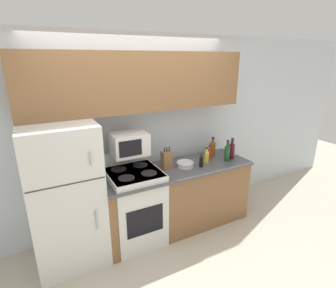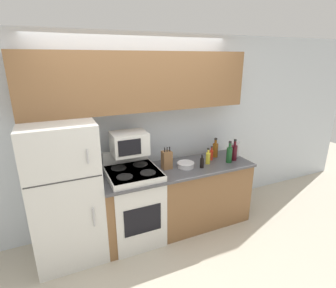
{
  "view_description": "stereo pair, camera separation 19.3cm",
  "coord_description": "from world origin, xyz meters",
  "px_view_note": "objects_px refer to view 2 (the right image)",
  "views": [
    {
      "loc": [
        -1.21,
        -2.42,
        2.25
      ],
      "look_at": [
        0.22,
        0.28,
        1.24
      ],
      "focal_mm": 28.0,
      "sensor_mm": 36.0,
      "label": 1
    },
    {
      "loc": [
        -1.04,
        -2.5,
        2.25
      ],
      "look_at": [
        0.22,
        0.28,
        1.24
      ],
      "focal_mm": 28.0,
      "sensor_mm": 36.0,
      "label": 2
    }
  ],
  "objects_px": {
    "stove": "(134,204)",
    "kettle": "(235,149)",
    "microwave": "(129,143)",
    "knife_block": "(167,160)",
    "bottle_cooking_spray": "(208,158)",
    "bottle_whiskey": "(215,150)",
    "refrigerator": "(65,192)",
    "bowl": "(186,165)",
    "bottle_wine_red": "(234,152)",
    "bottle_wine_green": "(229,154)",
    "bottle_soy_sauce": "(202,163)",
    "bottle_hot_sauce": "(211,155)"
  },
  "relations": [
    {
      "from": "refrigerator",
      "to": "bottle_hot_sauce",
      "type": "relative_size",
      "value": 8.12
    },
    {
      "from": "microwave",
      "to": "kettle",
      "type": "relative_size",
      "value": 1.8
    },
    {
      "from": "stove",
      "to": "bowl",
      "type": "xyz_separation_m",
      "value": [
        0.7,
        -0.03,
        0.43
      ]
    },
    {
      "from": "refrigerator",
      "to": "bottle_cooking_spray",
      "type": "xyz_separation_m",
      "value": [
        1.81,
        -0.1,
        0.16
      ]
    },
    {
      "from": "kettle",
      "to": "bottle_whiskey",
      "type": "bearing_deg",
      "value": 160.84
    },
    {
      "from": "bottle_wine_green",
      "to": "kettle",
      "type": "relative_size",
      "value": 1.27
    },
    {
      "from": "knife_block",
      "to": "bottle_wine_red",
      "type": "height_order",
      "value": "bottle_wine_red"
    },
    {
      "from": "bottle_wine_green",
      "to": "bottle_hot_sauce",
      "type": "bearing_deg",
      "value": 134.63
    },
    {
      "from": "bottle_whiskey",
      "to": "bottle_hot_sauce",
      "type": "bearing_deg",
      "value": -145.53
    },
    {
      "from": "stove",
      "to": "knife_block",
      "type": "distance_m",
      "value": 0.69
    },
    {
      "from": "refrigerator",
      "to": "bottle_wine_green",
      "type": "xyz_separation_m",
      "value": [
        2.1,
        -0.17,
        0.19
      ]
    },
    {
      "from": "bottle_whiskey",
      "to": "bottle_hot_sauce",
      "type": "relative_size",
      "value": 1.4
    },
    {
      "from": "microwave",
      "to": "knife_block",
      "type": "bearing_deg",
      "value": -12.61
    },
    {
      "from": "bottle_soy_sauce",
      "to": "bottle_hot_sauce",
      "type": "height_order",
      "value": "bottle_hot_sauce"
    },
    {
      "from": "kettle",
      "to": "bottle_wine_green",
      "type": "bearing_deg",
      "value": -143.73
    },
    {
      "from": "refrigerator",
      "to": "knife_block",
      "type": "height_order",
      "value": "refrigerator"
    },
    {
      "from": "microwave",
      "to": "bottle_hot_sauce",
      "type": "height_order",
      "value": "microwave"
    },
    {
      "from": "bottle_whiskey",
      "to": "bottle_soy_sauce",
      "type": "bearing_deg",
      "value": -145.29
    },
    {
      "from": "knife_block",
      "to": "bottle_hot_sauce",
      "type": "height_order",
      "value": "knife_block"
    },
    {
      "from": "stove",
      "to": "bottle_soy_sauce",
      "type": "bearing_deg",
      "value": -8.21
    },
    {
      "from": "microwave",
      "to": "bottle_hot_sauce",
      "type": "distance_m",
      "value": 1.18
    },
    {
      "from": "bottle_soy_sauce",
      "to": "bottle_hot_sauce",
      "type": "xyz_separation_m",
      "value": [
        0.26,
        0.18,
        0.01
      ]
    },
    {
      "from": "knife_block",
      "to": "bottle_wine_red",
      "type": "bearing_deg",
      "value": -7.09
    },
    {
      "from": "bottle_soy_sauce",
      "to": "bottle_cooking_spray",
      "type": "relative_size",
      "value": 0.82
    },
    {
      "from": "microwave",
      "to": "bottle_wine_red",
      "type": "relative_size",
      "value": 1.42
    },
    {
      "from": "microwave",
      "to": "bottle_hot_sauce",
      "type": "xyz_separation_m",
      "value": [
        1.14,
        -0.09,
        -0.29
      ]
    },
    {
      "from": "bottle_wine_green",
      "to": "kettle",
      "type": "bearing_deg",
      "value": 36.27
    },
    {
      "from": "stove",
      "to": "bottle_wine_green",
      "type": "height_order",
      "value": "bottle_wine_green"
    },
    {
      "from": "knife_block",
      "to": "bottle_wine_green",
      "type": "bearing_deg",
      "value": -10.72
    },
    {
      "from": "knife_block",
      "to": "bottle_wine_green",
      "type": "xyz_separation_m",
      "value": [
        0.85,
        -0.16,
        0.0
      ]
    },
    {
      "from": "stove",
      "to": "knife_block",
      "type": "relative_size",
      "value": 3.84
    },
    {
      "from": "refrigerator",
      "to": "bottle_hot_sauce",
      "type": "bearing_deg",
      "value": -0.0
    },
    {
      "from": "refrigerator",
      "to": "bowl",
      "type": "bearing_deg",
      "value": -3.35
    },
    {
      "from": "bottle_hot_sauce",
      "to": "microwave",
      "type": "bearing_deg",
      "value": 175.51
    },
    {
      "from": "bottle_cooking_spray",
      "to": "bottle_whiskey",
      "type": "xyz_separation_m",
      "value": [
        0.23,
        0.18,
        0.02
      ]
    },
    {
      "from": "bowl",
      "to": "bottle_wine_red",
      "type": "relative_size",
      "value": 0.75
    },
    {
      "from": "bottle_wine_green",
      "to": "bottle_whiskey",
      "type": "distance_m",
      "value": 0.26
    },
    {
      "from": "refrigerator",
      "to": "bottle_cooking_spray",
      "type": "height_order",
      "value": "refrigerator"
    },
    {
      "from": "bowl",
      "to": "bottle_soy_sauce",
      "type": "xyz_separation_m",
      "value": [
        0.19,
        -0.1,
        0.03
      ]
    },
    {
      "from": "stove",
      "to": "bottle_hot_sauce",
      "type": "bearing_deg",
      "value": 2.66
    },
    {
      "from": "knife_block",
      "to": "bottle_soy_sauce",
      "type": "xyz_separation_m",
      "value": [
        0.42,
        -0.17,
        -0.05
      ]
    },
    {
      "from": "refrigerator",
      "to": "bottle_wine_red",
      "type": "xyz_separation_m",
      "value": [
        2.21,
        -0.13,
        0.19
      ]
    },
    {
      "from": "stove",
      "to": "kettle",
      "type": "xyz_separation_m",
      "value": [
        1.54,
        0.04,
        0.5
      ]
    },
    {
      "from": "microwave",
      "to": "bottle_whiskey",
      "type": "distance_m",
      "value": 1.28
    },
    {
      "from": "kettle",
      "to": "bottle_cooking_spray",
      "type": "bearing_deg",
      "value": -170.65
    },
    {
      "from": "microwave",
      "to": "bottle_soy_sauce",
      "type": "xyz_separation_m",
      "value": [
        0.88,
        -0.27,
        -0.3
      ]
    },
    {
      "from": "refrigerator",
      "to": "bowl",
      "type": "height_order",
      "value": "refrigerator"
    },
    {
      "from": "bottle_soy_sauce",
      "to": "bottle_cooking_spray",
      "type": "height_order",
      "value": "bottle_cooking_spray"
    },
    {
      "from": "refrigerator",
      "to": "stove",
      "type": "distance_m",
      "value": 0.84
    },
    {
      "from": "knife_block",
      "to": "bottle_cooking_spray",
      "type": "height_order",
      "value": "knife_block"
    }
  ]
}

